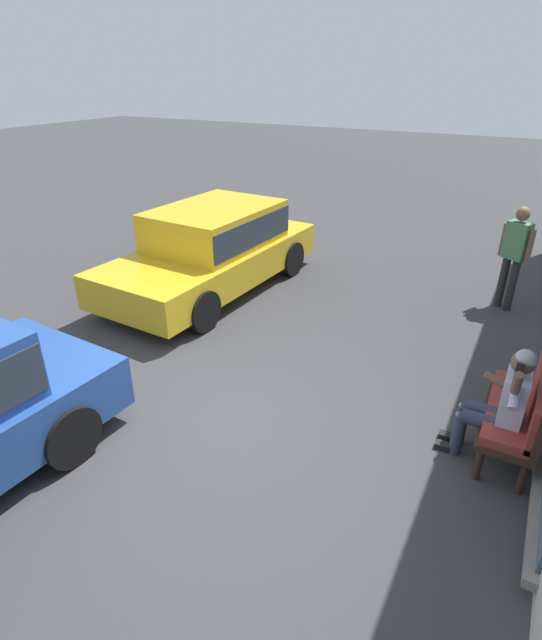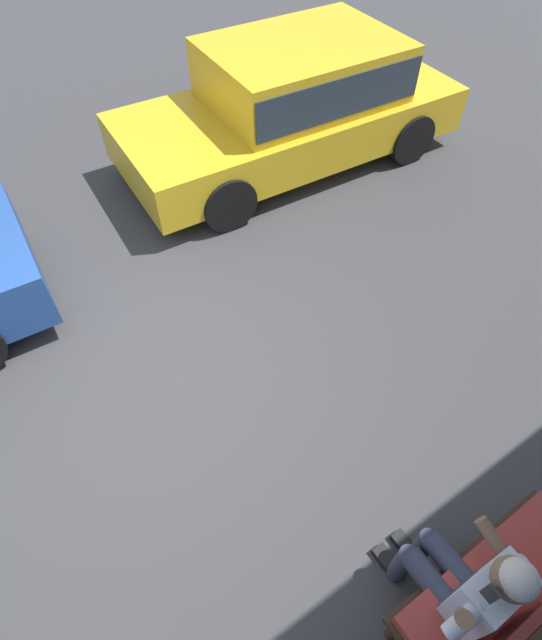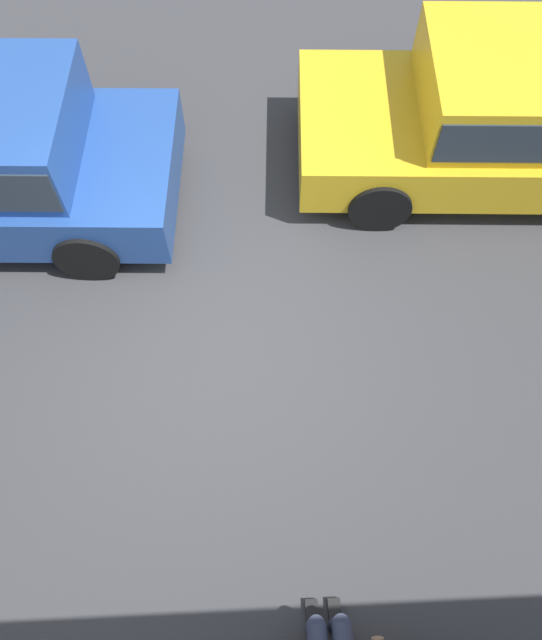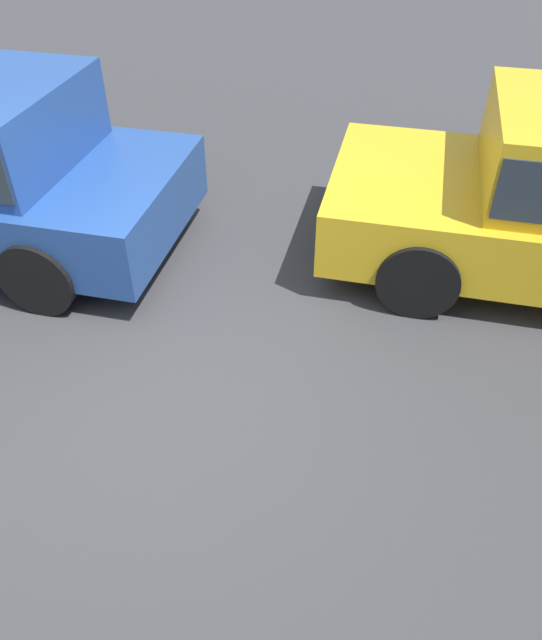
# 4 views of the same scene
# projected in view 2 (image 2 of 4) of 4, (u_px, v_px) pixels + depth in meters

# --- Properties ---
(ground_plane) EXTENTS (60.00, 60.00, 0.00)m
(ground_plane) POSITION_uv_depth(u_px,v_px,m) (149.00, 392.00, 4.51)
(ground_plane) COLOR #38383A
(bench) EXTENTS (1.41, 0.55, 0.99)m
(bench) POSITION_uv_depth(u_px,v_px,m) (518.00, 598.00, 2.95)
(bench) COLOR #332319
(bench) RESTS_ON ground_plane
(person_on_phone) EXTENTS (0.73, 0.74, 1.33)m
(person_on_phone) POSITION_uv_depth(u_px,v_px,m) (467.00, 584.00, 2.87)
(person_on_phone) COLOR #2D3347
(person_on_phone) RESTS_ON ground_plane
(parked_car_near) EXTENTS (4.51, 2.15, 1.49)m
(parked_car_near) POSITION_uv_depth(u_px,v_px,m) (295.00, 100.00, 6.33)
(parked_car_near) COLOR gold
(parked_car_near) RESTS_ON ground_plane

